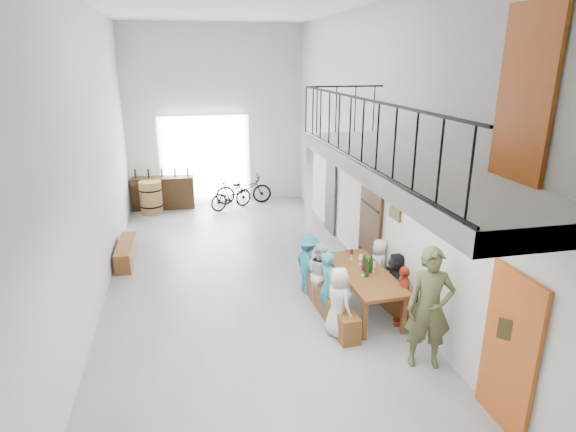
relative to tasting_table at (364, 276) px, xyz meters
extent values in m
plane|color=slate|center=(-2.01, 1.80, -0.71)|extent=(12.00, 12.00, 0.00)
plane|color=silver|center=(-2.01, 7.80, 2.04)|extent=(5.50, 0.00, 5.50)
plane|color=silver|center=(-2.01, -4.20, 2.04)|extent=(5.50, 0.00, 5.50)
plane|color=silver|center=(-4.76, 1.80, 2.04)|extent=(0.00, 12.00, 12.00)
plane|color=silver|center=(0.74, 1.80, 2.04)|extent=(0.00, 12.00, 12.00)
cube|color=white|center=(-2.41, 7.74, 0.69)|extent=(2.80, 0.08, 2.80)
cube|color=#AD4815|center=(0.69, -3.10, 0.34)|extent=(0.06, 0.95, 2.10)
cube|color=#38210F|center=(0.69, 1.50, 0.29)|extent=(0.06, 1.10, 2.00)
cube|color=#2E382E|center=(0.69, 4.30, 0.29)|extent=(0.06, 0.80, 2.00)
cube|color=#AD4815|center=(0.69, -2.70, 3.39)|extent=(0.06, 0.90, 1.95)
cube|color=#433A1A|center=(0.71, 0.40, 1.19)|extent=(0.04, 0.45, 0.55)
cylinder|color=white|center=(0.70, 3.00, 1.69)|extent=(0.04, 0.28, 0.28)
cube|color=silver|center=(-0.01, -1.40, 2.29)|extent=(1.50, 5.60, 0.25)
cube|color=black|center=(-0.74, -1.40, 3.27)|extent=(0.03, 5.60, 0.03)
cube|color=black|center=(-0.74, -1.40, 2.44)|extent=(0.03, 5.60, 0.03)
cube|color=black|center=(-0.01, 1.38, 3.27)|extent=(1.50, 0.03, 0.03)
cube|color=silver|center=(-0.71, 1.35, 0.73)|extent=(0.14, 0.14, 2.88)
cube|color=brown|center=(0.00, 0.00, 0.05)|extent=(0.94, 2.13, 0.06)
cube|color=brown|center=(-0.32, -0.92, -0.34)|extent=(0.08, 0.08, 0.73)
cube|color=brown|center=(0.40, -0.89, -0.34)|extent=(0.08, 0.08, 0.73)
cube|color=brown|center=(-0.40, 0.89, -0.34)|extent=(0.08, 0.08, 0.73)
cube|color=brown|center=(0.32, 0.92, -0.34)|extent=(0.08, 0.08, 0.73)
cube|color=brown|center=(-0.64, -0.10, -0.48)|extent=(0.42, 2.00, 0.46)
cube|color=brown|center=(0.56, -0.07, -0.49)|extent=(0.51, 1.89, 0.43)
cylinder|color=black|center=(0.10, -0.05, 0.26)|extent=(0.07, 0.07, 0.35)
cylinder|color=black|center=(-0.03, -0.19, 0.26)|extent=(0.07, 0.07, 0.35)
cylinder|color=black|center=(-0.01, 0.00, 0.26)|extent=(0.07, 0.07, 0.35)
cube|color=brown|center=(-4.51, 3.34, -0.48)|extent=(0.37, 1.60, 0.45)
cylinder|color=olive|center=(-4.11, 7.00, -0.21)|extent=(0.66, 0.66, 0.99)
cylinder|color=black|center=(-4.11, 7.00, -0.46)|extent=(0.67, 0.67, 0.05)
cylinder|color=black|center=(-4.11, 7.00, 0.03)|extent=(0.67, 0.67, 0.05)
cube|color=#38210F|center=(-3.76, 7.45, -0.21)|extent=(1.90, 0.60, 0.99)
cylinder|color=black|center=(-4.55, 7.51, 0.42)|extent=(0.06, 0.06, 0.28)
cylinder|color=black|center=(-4.15, 7.46, 0.42)|extent=(0.06, 0.06, 0.28)
cylinder|color=black|center=(-3.76, 7.49, 0.42)|extent=(0.06, 0.06, 0.28)
cylinder|color=black|center=(-3.36, 7.48, 0.42)|extent=(0.06, 0.06, 0.28)
cylinder|color=black|center=(-2.97, 7.38, 0.42)|extent=(0.06, 0.06, 0.28)
imported|color=silver|center=(-0.70, -0.66, -0.09)|extent=(0.54, 0.69, 1.23)
imported|color=teal|center=(-0.71, -0.09, -0.07)|extent=(0.34, 0.49, 1.28)
imported|color=silver|center=(-0.68, 0.46, -0.09)|extent=(0.58, 0.69, 1.24)
imported|color=teal|center=(-0.81, 0.98, -0.09)|extent=(0.62, 0.87, 1.22)
imported|color=#B73A1F|center=(0.50, -0.59, -0.15)|extent=(0.51, 0.70, 1.11)
imported|color=black|center=(0.63, 0.01, -0.16)|extent=(0.68, 1.07, 1.10)
imported|color=silver|center=(0.60, 0.74, -0.16)|extent=(0.48, 0.61, 1.10)
imported|color=#484C2A|center=(0.35, -1.74, 0.25)|extent=(0.80, 0.64, 1.91)
imported|color=#1D4519|center=(0.44, 2.03, -0.48)|extent=(0.41, 0.35, 0.45)
imported|color=black|center=(-1.26, 7.40, -0.24)|extent=(1.79, 0.63, 0.94)
imported|color=black|center=(-1.71, 6.89, -0.26)|extent=(1.51, 1.07, 0.89)
camera|label=1|loc=(-3.06, -7.49, 3.78)|focal=30.00mm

